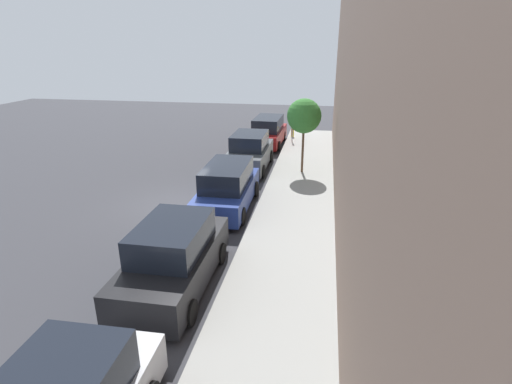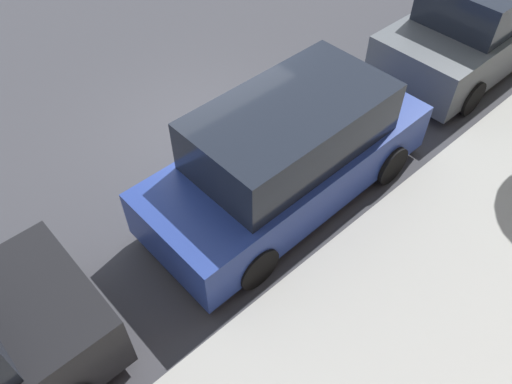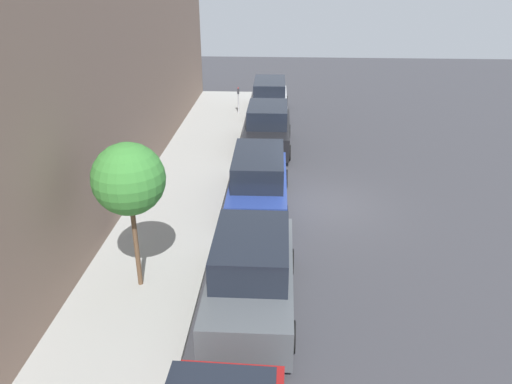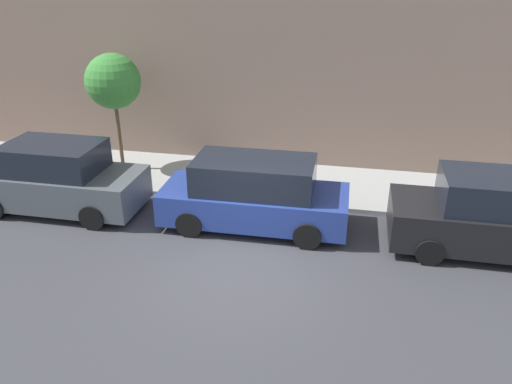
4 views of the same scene
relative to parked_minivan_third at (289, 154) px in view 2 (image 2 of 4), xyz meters
name	(u,v)px [view 2 (image 2 of 4)]	position (x,y,z in m)	size (l,w,h in m)	color
ground_plane	(199,130)	(-2.28, -0.09, -0.92)	(60.00, 60.00, 0.00)	#38383D
sidewalk	(425,305)	(2.82, -0.09, -0.85)	(3.19, 32.00, 0.15)	#9E9E99
parked_minivan_third	(289,154)	(0.00, 0.00, 0.00)	(2.02, 4.93, 1.90)	navy
parked_suv_fourth	(479,25)	(-0.12, 5.64, 0.01)	(2.08, 4.81, 1.98)	#4C5156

